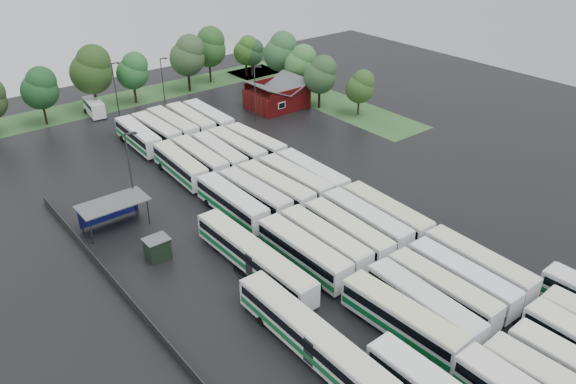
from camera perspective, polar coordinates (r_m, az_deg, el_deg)
ground at (r=64.10m, az=5.36°, el=-6.54°), size 160.00×160.00×0.00m
brick_building at (r=106.40m, az=-1.15°, el=9.54°), size 10.07×8.60×5.39m
wash_shed at (r=70.87m, az=-17.45°, el=-1.29°), size 8.20×4.20×3.58m
utility_hut at (r=64.48m, az=-13.12°, el=-5.60°), size 2.70×2.20×2.62m
grass_strip_north at (r=115.07m, az=-16.90°, el=8.82°), size 80.00×10.00×0.01m
grass_strip_east at (r=113.07m, az=2.92°, el=9.69°), size 10.00×50.00×0.01m
west_fence at (r=59.66m, az=-16.18°, el=-10.10°), size 0.10×50.00×1.20m
bus_r1c0 at (r=53.75m, az=11.48°, el=-12.53°), size 3.26×12.83×3.54m
bus_r1c1 at (r=55.65m, az=13.56°, el=-11.14°), size 3.18×12.80×3.54m
bus_r1c2 at (r=58.04m, az=15.38°, el=-9.60°), size 2.64×12.26×3.41m
bus_r1c3 at (r=60.18m, az=17.24°, el=-8.35°), size 2.80×12.34×3.42m
bus_r1c4 at (r=62.50m, az=18.77°, el=-7.05°), size 3.00×12.65×3.50m
bus_r2c0 at (r=61.11m, az=1.57°, el=-6.12°), size 2.81×12.89×3.58m
bus_r2c1 at (r=62.97m, az=3.72°, el=-5.03°), size 2.82×12.77×3.55m
bus_r2c2 at (r=64.73m, az=6.06°, el=-4.12°), size 3.13×12.75×3.53m
bus_r2c3 at (r=66.96m, az=7.90°, el=-3.00°), size 3.21×12.95×3.58m
bus_r2c4 at (r=68.79m, az=9.91°, el=-2.23°), size 3.20×12.98×3.59m
bus_r3c0 at (r=70.63m, az=-5.72°, el=-1.06°), size 2.82×12.75×3.54m
bus_r3c1 at (r=72.17m, az=-3.43°, el=-0.30°), size 2.99×12.55×3.47m
bus_r3c2 at (r=73.47m, az=-1.30°, el=0.37°), size 3.29×13.05×3.60m
bus_r3c3 at (r=75.50m, az=0.70°, el=1.17°), size 2.98×12.69×3.52m
bus_r3c4 at (r=77.00m, az=2.42°, el=1.74°), size 2.99×12.82×3.55m
bus_r4c0 at (r=81.24m, az=-10.91°, el=2.70°), size 3.28×12.66×3.49m
bus_r4c1 at (r=82.65m, az=-8.95°, el=3.34°), size 2.94×12.50×3.46m
bus_r4c2 at (r=83.63m, az=-6.99°, el=3.79°), size 3.24×12.50×3.45m
bus_r4c3 at (r=85.32m, az=-5.23°, el=4.41°), size 2.68×12.38×3.44m
bus_r4c4 at (r=86.82m, az=-3.36°, el=4.91°), size 3.15×12.32×3.40m
bus_r5c0 at (r=92.40m, az=-14.97°, el=5.50°), size 3.15×12.54×3.46m
bus_r5c1 at (r=93.89m, az=-13.22°, el=6.08°), size 2.86×12.31×3.41m
bus_r5c2 at (r=95.02m, az=-11.63°, el=6.59°), size 2.85×12.86×3.57m
bus_r5c3 at (r=96.31m, az=-9.88°, el=7.05°), size 3.12×12.82×3.55m
bus_r5c4 at (r=97.36m, az=-8.11°, el=7.44°), size 3.00×12.81×3.55m
artic_bus_west_b at (r=60.56m, az=-3.49°, el=-6.62°), size 2.79×18.46×3.42m
artic_bus_west_c at (r=50.87m, az=2.54°, el=-14.72°), size 2.73×18.80×3.49m
minibus at (r=108.57m, az=-19.09°, el=8.18°), size 3.12×6.68×2.82m
tree_north_1 at (r=105.54m, az=-23.87°, el=9.66°), size 6.23×6.23×10.32m
tree_north_2 at (r=108.29m, az=-19.29°, el=11.70°), size 7.49×7.49×12.41m
tree_north_3 at (r=111.31m, az=-15.46°, el=11.81°), size 5.94×5.94×9.85m
tree_north_4 at (r=115.53m, az=-10.12°, el=13.54°), size 6.94×6.94×11.49m
tree_north_5 at (r=120.73m, az=-7.99°, el=14.42°), size 7.07×7.07×11.71m
tree_north_6 at (r=124.70m, az=-3.61°, el=13.97°), size 4.86×4.85×8.04m
tree_east_0 at (r=102.30m, az=7.40°, el=10.60°), size 5.08×5.08×8.41m
tree_east_1 at (r=105.11m, az=3.38°, el=11.85°), size 6.00×6.00×9.94m
tree_east_2 at (r=112.10m, az=1.35°, el=13.01°), size 6.08×6.08×10.07m
tree_east_3 at (r=116.95m, az=-0.69°, el=14.11°), size 6.86×6.86×11.37m
tree_east_4 at (r=124.66m, az=-4.23°, el=14.18°), size 5.32×5.32×8.81m
lamp_post_ne at (r=98.72m, az=-3.31°, el=10.30°), size 1.51×0.29×9.82m
lamp_post_nw at (r=71.60m, az=-15.68°, el=2.35°), size 1.68×0.33×10.92m
lamp_post_back_w at (r=103.90m, az=-17.09°, el=10.15°), size 1.57×0.31×10.17m
lamp_post_back_e at (r=107.08m, az=-12.57°, el=11.06°), size 1.47×0.29×9.54m
puddle_0 at (r=54.29m, az=17.10°, el=-15.69°), size 4.21×4.21×0.01m
puddle_1 at (r=60.13m, az=23.74°, el=-12.06°), size 4.46×4.46×0.01m
puddle_2 at (r=62.34m, az=-2.55°, el=-7.57°), size 6.55×6.55×0.01m
puddle_3 at (r=65.46m, az=8.52°, el=-5.92°), size 3.32×3.32×0.01m
puddle_4 at (r=64.72m, az=26.80°, el=-9.64°), size 3.10×3.10×0.01m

